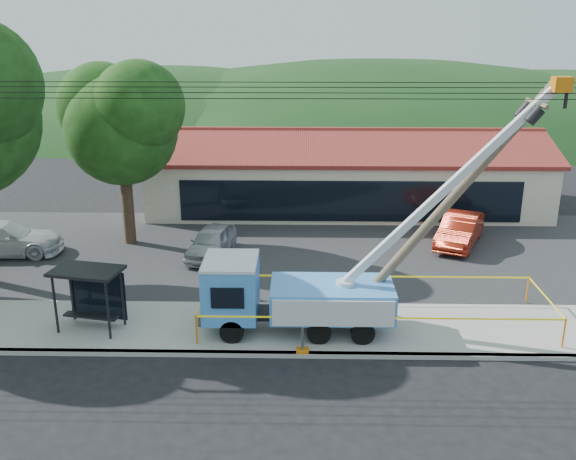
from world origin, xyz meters
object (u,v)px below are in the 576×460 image
Objects in this scene: car_silver at (212,258)px; car_white at (6,256)px; utility_truck at (295,292)px; leaning_pole at (451,200)px; bus_shelter at (90,284)px; car_red at (458,246)px.

car_white reaches higher than car_silver.
car_silver is (-3.95, 7.42, -1.60)m from utility_truck.
bus_shelter is (-12.40, -0.29, -3.05)m from leaning_pole.
utility_truck is at bearing -106.33° from car_red.
car_red is 0.86× the size of car_white.
car_silver is 9.72m from car_white.
leaning_pole reaches higher than bus_shelter.
leaning_pole is (5.22, 0.35, 3.25)m from utility_truck.
bus_shelter is 0.49× the size of car_white.
leaning_pole reaches higher than car_white.
utility_truck reaches higher than car_white.
utility_truck is 1.34× the size of leaning_pole.
leaning_pole is at bearing -82.60° from car_red.
leaning_pole is 12.77m from bus_shelter.
utility_truck is 2.56× the size of car_red.
bus_shelter is at bearing -103.82° from car_silver.
car_red is at bearing 73.12° from leaning_pole.
car_silver is 0.89× the size of car_red.
car_red reaches higher than car_silver.
utility_truck reaches higher than car_red.
utility_truck is at bearing -176.18° from leaning_pole.
bus_shelter is at bearing -143.77° from car_white.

